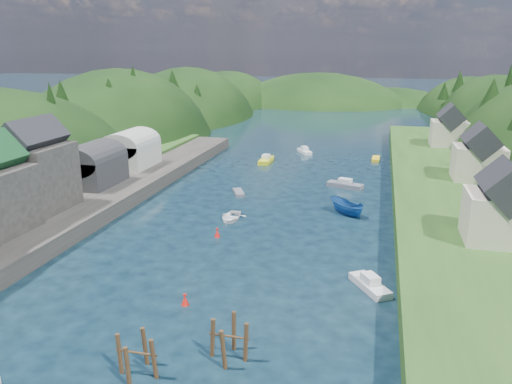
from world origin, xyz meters
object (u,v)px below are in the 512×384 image
(piling_cluster_near, at_px, (137,360))
(channel_buoy_near, at_px, (185,300))
(piling_cluster_far, at_px, (229,343))
(channel_buoy_far, at_px, (217,233))

(piling_cluster_near, bearing_deg, channel_buoy_near, 92.90)
(piling_cluster_far, relative_size, channel_buoy_far, 3.26)
(piling_cluster_near, distance_m, piling_cluster_far, 6.38)
(piling_cluster_far, height_order, channel_buoy_far, piling_cluster_far)
(piling_cluster_far, bearing_deg, channel_buoy_near, 132.64)
(channel_buoy_near, height_order, channel_buoy_far, same)
(channel_buoy_far, bearing_deg, channel_buoy_near, -81.55)
(piling_cluster_near, height_order, channel_buoy_far, piling_cluster_near)
(channel_buoy_near, bearing_deg, piling_cluster_far, -47.36)
(channel_buoy_far, bearing_deg, piling_cluster_far, -69.69)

